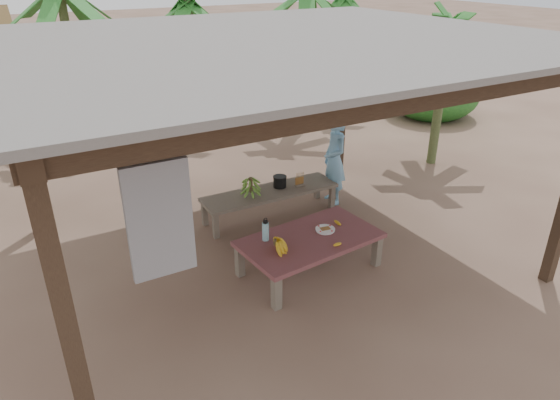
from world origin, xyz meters
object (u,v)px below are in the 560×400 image
bench (270,194)px  ripe_banana_bunch (275,245)px  work_table (310,242)px  woman (335,160)px  cooking_pot (280,182)px  plate (325,230)px  water_flask (266,231)px

bench → ripe_banana_bunch: 1.91m
bench → work_table: bearing=-99.2°
ripe_banana_bunch → woman: bearing=39.0°
cooking_pot → woman: size_ratio=0.14×
ripe_banana_bunch → work_table: bearing=7.7°
plate → cooking_pot: 1.65m
ripe_banana_bunch → plate: ripe_banana_bunch is taller
water_flask → cooking_pot: (1.03, 1.45, -0.10)m
plate → bench: bearing=89.2°
work_table → plate: bearing=4.7°
water_flask → plate: bearing=-12.5°
plate → ripe_banana_bunch: bearing=-171.5°
plate → cooking_pot: cooking_pot is taller
bench → plate: (-0.02, -1.57, 0.12)m
bench → water_flask: bearing=-119.6°
water_flask → bench: bearing=59.5°
bench → ripe_banana_bunch: ripe_banana_bunch is taller
bench → water_flask: size_ratio=6.93×
plate → work_table: bearing=-169.8°
ripe_banana_bunch → woman: 2.63m
water_flask → woman: 2.43m
work_table → water_flask: size_ratio=5.92×
ripe_banana_bunch → plate: 0.84m
bench → woman: woman is taller
water_flask → cooking_pot: size_ratio=1.53×
woman → bench: bearing=-79.9°
work_table → plate: plate is taller
plate → water_flask: water_flask is taller
bench → cooking_pot: (0.21, 0.06, 0.14)m
ripe_banana_bunch → plate: size_ratio=1.17×
water_flask → cooking_pot: water_flask is taller
woman → ripe_banana_bunch: bearing=-38.9°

